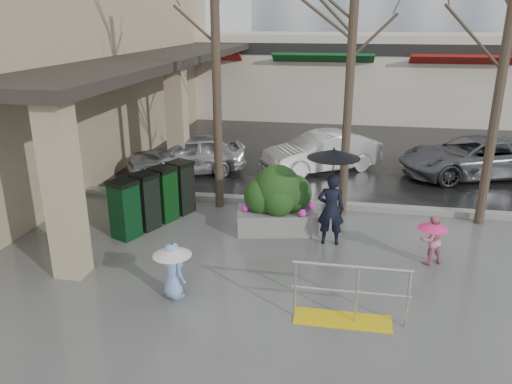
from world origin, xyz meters
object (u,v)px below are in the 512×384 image
(handrail, at_px, (347,301))
(tree_mideast, at_px, (512,11))
(tree_west, at_px, (215,2))
(child_pink, at_px, (432,236))
(woman, at_px, (332,188))
(news_boxes, at_px, (154,198))
(car_b, at_px, (321,152))
(car_a, at_px, (186,155))
(child_blue, at_px, (173,264))
(car_c, at_px, (474,157))
(planter, at_px, (278,200))

(handrail, distance_m, tree_mideast, 7.28)
(tree_west, bearing_deg, child_pink, -25.67)
(woman, xyz_separation_m, news_boxes, (-4.19, 0.38, -0.62))
(handrail, xyz_separation_m, car_b, (-0.90, 8.54, 0.25))
(tree_mideast, relative_size, woman, 2.97)
(tree_west, height_order, news_boxes, tree_west)
(handrail, height_order, news_boxes, news_boxes)
(tree_mideast, bearing_deg, car_b, 137.21)
(car_a, bearing_deg, tree_mideast, 48.00)
(handrail, height_order, tree_west, tree_west)
(child_pink, distance_m, car_b, 6.65)
(news_boxes, bearing_deg, child_blue, -40.23)
(handrail, relative_size, tree_west, 0.28)
(child_blue, height_order, news_boxes, news_boxes)
(tree_mideast, relative_size, car_c, 1.43)
(woman, distance_m, child_blue, 3.87)
(tree_west, distance_m, child_pink, 7.13)
(news_boxes, xyz_separation_m, car_a, (-0.53, 4.09, -0.04))
(car_b, xyz_separation_m, car_c, (4.70, 0.22, 0.00))
(tree_west, relative_size, child_blue, 6.45)
(car_a, relative_size, car_b, 0.97)
(tree_mideast, bearing_deg, child_pink, -121.97)
(tree_mideast, bearing_deg, child_blue, -143.40)
(tree_mideast, distance_m, planter, 6.42)
(tree_mideast, relative_size, news_boxes, 2.69)
(child_blue, height_order, car_b, car_b)
(handrail, xyz_separation_m, car_c, (3.80, 8.76, 0.25))
(woman, height_order, planter, woman)
(car_a, bearing_deg, tree_west, 9.27)
(woman, relative_size, car_b, 0.57)
(child_pink, height_order, car_b, car_b)
(tree_west, distance_m, news_boxes, 4.80)
(child_pink, xyz_separation_m, child_blue, (-4.68, -2.18, 0.05))
(handrail, distance_m, news_boxes, 5.70)
(planter, distance_m, news_boxes, 2.96)
(tree_mideast, relative_size, car_a, 1.76)
(tree_west, xyz_separation_m, car_a, (-1.75, 2.65, -4.45))
(woman, xyz_separation_m, car_c, (4.20, 5.78, -0.66))
(woman, xyz_separation_m, car_a, (-4.71, 4.48, -0.66))
(tree_west, xyz_separation_m, tree_mideast, (6.50, 0.00, -0.22))
(car_a, bearing_deg, car_b, 80.31)
(child_blue, distance_m, car_a, 7.53)
(news_boxes, distance_m, car_b, 6.36)
(car_b, bearing_deg, handrail, -26.67)
(child_pink, height_order, child_blue, child_blue)
(news_boxes, height_order, car_b, news_boxes)
(child_blue, bearing_deg, woman, -98.86)
(car_a, xyz_separation_m, car_b, (4.21, 1.09, 0.00))
(tree_mideast, relative_size, planter, 3.28)
(child_blue, bearing_deg, tree_west, -51.19)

